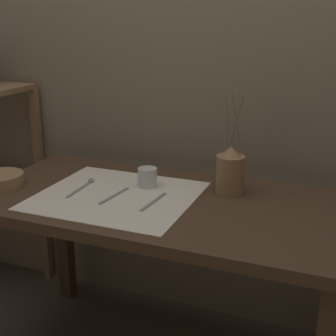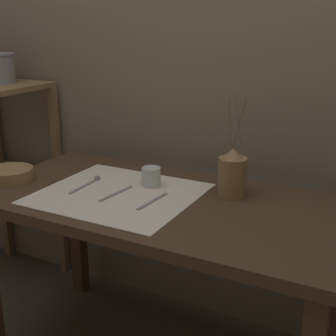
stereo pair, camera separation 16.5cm
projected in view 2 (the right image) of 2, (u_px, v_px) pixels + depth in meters
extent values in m
cube|color=#7A6B56|center=(211.00, 56.00, 1.95)|extent=(7.00, 0.06, 2.40)
cube|color=#422D1E|center=(160.00, 203.00, 1.71)|extent=(1.37, 0.69, 0.04)
cube|color=#422D1E|center=(78.00, 229.00, 2.34)|extent=(0.06, 0.06, 0.69)
cube|color=brown|center=(5.00, 176.00, 2.40)|extent=(0.46, 0.36, 0.02)
cube|color=brown|center=(0.00, 171.00, 2.65)|extent=(0.04, 0.04, 1.05)
cube|color=brown|center=(59.00, 183.00, 2.46)|extent=(0.04, 0.04, 1.05)
cube|color=beige|center=(119.00, 194.00, 1.75)|extent=(0.57, 0.52, 0.00)
cylinder|color=olive|center=(232.00, 177.00, 1.71)|extent=(0.10, 0.10, 0.14)
cone|color=olive|center=(233.00, 153.00, 1.68)|extent=(0.08, 0.08, 0.04)
cylinder|color=brown|center=(230.00, 123.00, 1.65)|extent=(0.02, 0.01, 0.18)
cylinder|color=brown|center=(238.00, 122.00, 1.64)|extent=(0.04, 0.01, 0.19)
cylinder|color=brown|center=(240.00, 123.00, 1.66)|extent=(0.05, 0.00, 0.18)
cylinder|color=#8E6B47|center=(10.00, 175.00, 1.88)|extent=(0.18, 0.18, 0.05)
cylinder|color=silver|center=(151.00, 177.00, 1.81)|extent=(0.07, 0.07, 0.07)
cube|color=gray|center=(84.00, 186.00, 1.81)|extent=(0.02, 0.18, 0.00)
sphere|color=gray|center=(97.00, 178.00, 1.89)|extent=(0.02, 0.02, 0.02)
cube|color=gray|center=(116.00, 194.00, 1.73)|extent=(0.03, 0.18, 0.00)
cube|color=gray|center=(152.00, 201.00, 1.66)|extent=(0.03, 0.18, 0.00)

